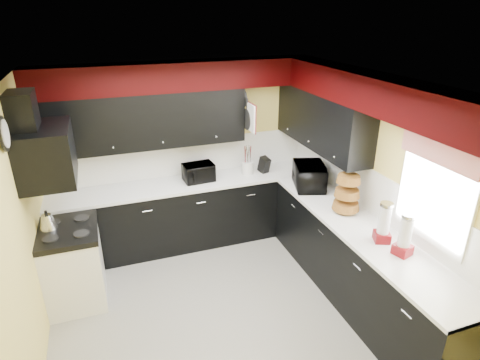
# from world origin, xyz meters

# --- Properties ---
(ground) EXTENTS (3.60, 3.60, 0.00)m
(ground) POSITION_xyz_m (0.00, 0.00, 0.00)
(ground) COLOR gray
(ground) RESTS_ON ground
(wall_back) EXTENTS (3.60, 0.06, 2.50)m
(wall_back) POSITION_xyz_m (0.00, 1.80, 1.25)
(wall_back) COLOR #E0C666
(wall_back) RESTS_ON ground
(wall_right) EXTENTS (0.06, 3.60, 2.50)m
(wall_right) POSITION_xyz_m (1.80, 0.00, 1.25)
(wall_right) COLOR #E0C666
(wall_right) RESTS_ON ground
(wall_left) EXTENTS (0.06, 3.60, 2.50)m
(wall_left) POSITION_xyz_m (-1.80, 0.00, 1.25)
(wall_left) COLOR #E0C666
(wall_left) RESTS_ON ground
(ceiling) EXTENTS (3.60, 3.60, 0.06)m
(ceiling) POSITION_xyz_m (0.00, 0.00, 2.50)
(ceiling) COLOR white
(ceiling) RESTS_ON wall_back
(cab_back) EXTENTS (3.60, 0.60, 0.90)m
(cab_back) POSITION_xyz_m (0.00, 1.50, 0.45)
(cab_back) COLOR black
(cab_back) RESTS_ON ground
(cab_right) EXTENTS (0.60, 3.00, 0.90)m
(cab_right) POSITION_xyz_m (1.50, -0.30, 0.45)
(cab_right) COLOR black
(cab_right) RESTS_ON ground
(counter_back) EXTENTS (3.62, 0.64, 0.04)m
(counter_back) POSITION_xyz_m (0.00, 1.50, 0.92)
(counter_back) COLOR white
(counter_back) RESTS_ON cab_back
(counter_right) EXTENTS (0.64, 3.02, 0.04)m
(counter_right) POSITION_xyz_m (1.50, -0.30, 0.92)
(counter_right) COLOR white
(counter_right) RESTS_ON cab_right
(splash_back) EXTENTS (3.60, 0.02, 0.50)m
(splash_back) POSITION_xyz_m (0.00, 1.79, 1.19)
(splash_back) COLOR white
(splash_back) RESTS_ON counter_back
(splash_right) EXTENTS (0.02, 3.60, 0.50)m
(splash_right) POSITION_xyz_m (1.79, 0.00, 1.19)
(splash_right) COLOR white
(splash_right) RESTS_ON counter_right
(upper_back) EXTENTS (2.60, 0.35, 0.70)m
(upper_back) POSITION_xyz_m (-0.50, 1.62, 1.80)
(upper_back) COLOR black
(upper_back) RESTS_ON wall_back
(upper_right) EXTENTS (0.35, 1.80, 0.70)m
(upper_right) POSITION_xyz_m (1.62, 0.90, 1.80)
(upper_right) COLOR black
(upper_right) RESTS_ON wall_right
(soffit_back) EXTENTS (3.60, 0.36, 0.35)m
(soffit_back) POSITION_xyz_m (0.00, 1.62, 2.33)
(soffit_back) COLOR black
(soffit_back) RESTS_ON wall_back
(soffit_right) EXTENTS (0.36, 3.24, 0.35)m
(soffit_right) POSITION_xyz_m (1.62, -0.18, 2.33)
(soffit_right) COLOR black
(soffit_right) RESTS_ON wall_right
(stove) EXTENTS (0.60, 0.75, 0.86)m
(stove) POSITION_xyz_m (-1.50, 0.75, 0.43)
(stove) COLOR white
(stove) RESTS_ON ground
(cooktop) EXTENTS (0.62, 0.77, 0.06)m
(cooktop) POSITION_xyz_m (-1.50, 0.75, 0.89)
(cooktop) COLOR black
(cooktop) RESTS_ON stove
(hood) EXTENTS (0.50, 0.78, 0.55)m
(hood) POSITION_xyz_m (-1.55, 0.75, 1.78)
(hood) COLOR black
(hood) RESTS_ON wall_left
(hood_duct) EXTENTS (0.24, 0.40, 0.40)m
(hood_duct) POSITION_xyz_m (-1.68, 0.75, 2.20)
(hood_duct) COLOR black
(hood_duct) RESTS_ON wall_left
(window) EXTENTS (0.03, 0.86, 0.96)m
(window) POSITION_xyz_m (1.79, -0.90, 1.55)
(window) COLOR white
(window) RESTS_ON wall_right
(valance) EXTENTS (0.04, 0.88, 0.20)m
(valance) POSITION_xyz_m (1.73, -0.90, 1.95)
(valance) COLOR red
(valance) RESTS_ON wall_right
(pan_top) EXTENTS (0.03, 0.22, 0.40)m
(pan_top) POSITION_xyz_m (0.82, 1.55, 2.00)
(pan_top) COLOR black
(pan_top) RESTS_ON upper_back
(pan_mid) EXTENTS (0.03, 0.28, 0.46)m
(pan_mid) POSITION_xyz_m (0.82, 1.42, 1.75)
(pan_mid) COLOR black
(pan_mid) RESTS_ON upper_back
(pan_low) EXTENTS (0.03, 0.24, 0.42)m
(pan_low) POSITION_xyz_m (0.82, 1.68, 1.72)
(pan_low) COLOR black
(pan_low) RESTS_ON upper_back
(cut_board) EXTENTS (0.03, 0.26, 0.35)m
(cut_board) POSITION_xyz_m (0.83, 1.30, 1.80)
(cut_board) COLOR white
(cut_board) RESTS_ON upper_back
(baskets) EXTENTS (0.27, 0.27, 0.50)m
(baskets) POSITION_xyz_m (1.52, 0.05, 1.18)
(baskets) COLOR brown
(baskets) RESTS_ON upper_right
(clock) EXTENTS (0.03, 0.30, 0.30)m
(clock) POSITION_xyz_m (-1.77, 0.25, 2.15)
(clock) COLOR black
(clock) RESTS_ON wall_left
(deco_plate) EXTENTS (0.03, 0.24, 0.24)m
(deco_plate) POSITION_xyz_m (1.77, -0.35, 2.25)
(deco_plate) COLOR white
(deco_plate) RESTS_ON wall_right
(toaster_oven) EXTENTS (0.43, 0.36, 0.23)m
(toaster_oven) POSITION_xyz_m (0.16, 1.49, 1.06)
(toaster_oven) COLOR black
(toaster_oven) RESTS_ON counter_back
(microwave) EXTENTS (0.53, 0.64, 0.31)m
(microwave) POSITION_xyz_m (1.46, 0.80, 1.09)
(microwave) COLOR black
(microwave) RESTS_ON counter_right
(utensil_crock) EXTENTS (0.22, 0.22, 0.18)m
(utensil_crock) POSITION_xyz_m (0.87, 1.51, 1.03)
(utensil_crock) COLOR silver
(utensil_crock) RESTS_ON counter_back
(knife_block) EXTENTS (0.14, 0.17, 0.23)m
(knife_block) POSITION_xyz_m (1.10, 1.46, 1.05)
(knife_block) COLOR black
(knife_block) RESTS_ON counter_back
(kettle) EXTENTS (0.21, 0.21, 0.16)m
(kettle) POSITION_xyz_m (-1.68, 0.83, 1.00)
(kettle) COLOR silver
(kettle) RESTS_ON cooktop
(dispenser_a) EXTENTS (0.20, 0.20, 0.41)m
(dispenser_a) POSITION_xyz_m (1.51, -0.62, 1.14)
(dispenser_a) COLOR #63000A
(dispenser_a) RESTS_ON counter_right
(dispenser_b) EXTENTS (0.19, 0.19, 0.41)m
(dispenser_b) POSITION_xyz_m (1.54, -0.88, 1.14)
(dispenser_b) COLOR #66020B
(dispenser_b) RESTS_ON counter_right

